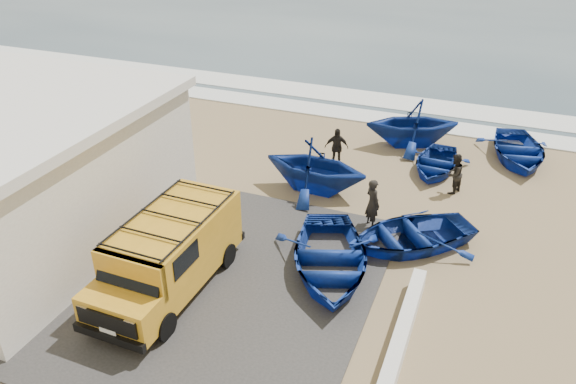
% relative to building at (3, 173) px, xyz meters
% --- Properties ---
extents(ground, '(160.00, 160.00, 0.00)m').
position_rel_building_xyz_m(ground, '(7.50, 2.00, -2.16)').
color(ground, '#947C56').
extents(slab, '(12.00, 10.00, 0.05)m').
position_rel_building_xyz_m(slab, '(5.50, -0.00, -2.14)').
color(slab, '#3E3C39').
rests_on(slab, ground).
extents(surf_line, '(180.00, 1.60, 0.06)m').
position_rel_building_xyz_m(surf_line, '(7.50, 14.00, -2.13)').
color(surf_line, white).
rests_on(surf_line, ground).
extents(surf_wash, '(180.00, 2.20, 0.04)m').
position_rel_building_xyz_m(surf_wash, '(7.50, 16.50, -2.14)').
color(surf_wash, white).
rests_on(surf_wash, ground).
extents(building, '(8.40, 9.40, 4.30)m').
position_rel_building_xyz_m(building, '(0.00, 0.00, 0.00)').
color(building, white).
rests_on(building, ground).
extents(parapet, '(0.35, 6.00, 0.55)m').
position_rel_building_xyz_m(parapet, '(12.50, -1.00, -1.89)').
color(parapet, silver).
rests_on(parapet, ground).
extents(van, '(2.15, 5.16, 2.20)m').
position_rel_building_xyz_m(van, '(6.13, -0.58, -0.98)').
color(van, gold).
rests_on(van, ground).
extents(boat_near_left, '(4.62, 5.40, 0.94)m').
position_rel_building_xyz_m(boat_near_left, '(9.96, 1.67, -1.69)').
color(boat_near_left, navy).
rests_on(boat_near_left, ground).
extents(boat_near_right, '(5.03, 4.85, 0.85)m').
position_rel_building_xyz_m(boat_near_right, '(11.87, 3.85, -1.74)').
color(boat_near_right, navy).
rests_on(boat_near_right, ground).
extents(boat_mid_left, '(4.06, 3.57, 2.01)m').
position_rel_building_xyz_m(boat_mid_left, '(7.96, 6.15, -1.16)').
color(boat_mid_left, navy).
rests_on(boat_mid_left, ground).
extents(boat_mid_right, '(2.55, 3.45, 0.69)m').
position_rel_building_xyz_m(boat_mid_right, '(11.82, 9.37, -1.82)').
color(boat_mid_right, navy).
rests_on(boat_mid_right, ground).
extents(boat_far_left, '(4.87, 4.59, 2.04)m').
position_rel_building_xyz_m(boat_far_left, '(10.46, 11.46, -1.14)').
color(boat_far_left, navy).
rests_on(boat_far_left, ground).
extents(boat_far_right, '(3.74, 4.65, 0.86)m').
position_rel_building_xyz_m(boat_far_right, '(14.76, 11.59, -1.74)').
color(boat_far_right, navy).
rests_on(boat_far_right, ground).
extents(fisherman_front, '(0.74, 0.72, 1.71)m').
position_rel_building_xyz_m(fisherman_front, '(10.48, 4.53, -1.31)').
color(fisherman_front, black).
rests_on(fisherman_front, ground).
extents(fisherman_middle, '(0.83, 0.91, 1.51)m').
position_rel_building_xyz_m(fisherman_middle, '(12.66, 7.85, -1.41)').
color(fisherman_middle, black).
rests_on(fisherman_middle, ground).
extents(fisherman_back, '(1.00, 0.66, 1.58)m').
position_rel_building_xyz_m(fisherman_back, '(8.08, 8.40, -1.37)').
color(fisherman_back, black).
rests_on(fisherman_back, ground).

